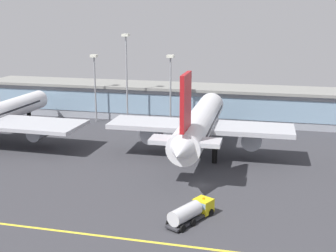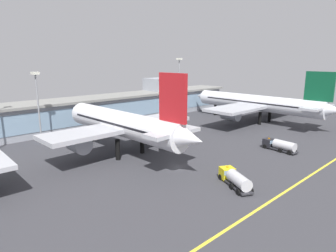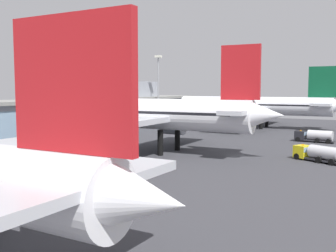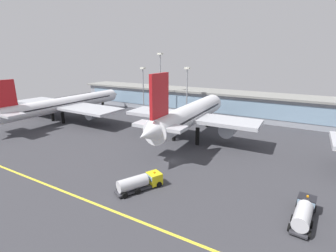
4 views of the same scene
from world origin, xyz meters
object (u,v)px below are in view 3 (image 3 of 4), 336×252
(baggage_tug_near, at_px, (313,136))
(apron_light_mast_far_east, at_px, (158,80))
(airliner_near_right, at_px, (156,115))
(airliner_far_right, at_px, (254,106))
(fuel_tanker_truck, at_px, (317,153))
(apron_light_mast_west, at_px, (30,86))

(baggage_tug_near, xyz_separation_m, apron_light_mast_far_east, (15.17, 51.59, 13.95))
(airliner_near_right, relative_size, airliner_far_right, 0.85)
(airliner_far_right, bearing_deg, apron_light_mast_far_east, 23.89)
(fuel_tanker_truck, bearing_deg, airliner_near_right, 34.61)
(airliner_near_right, relative_size, baggage_tug_near, 5.45)
(fuel_tanker_truck, distance_m, baggage_tug_near, 27.30)
(airliner_near_right, xyz_separation_m, apron_light_mast_far_east, (46.08, 26.14, 7.92))
(airliner_near_right, relative_size, fuel_tanker_truck, 5.50)
(fuel_tanker_truck, xyz_separation_m, baggage_tug_near, (26.87, 4.85, 0.00))
(airliner_near_right, relative_size, apron_light_mast_west, 2.53)
(baggage_tug_near, bearing_deg, fuel_tanker_truck, 105.66)
(airliner_far_right, bearing_deg, baggage_tug_near, 129.30)
(fuel_tanker_truck, bearing_deg, apron_light_mast_far_east, -9.67)
(baggage_tug_near, bearing_deg, airliner_far_right, -45.04)
(fuel_tanker_truck, distance_m, apron_light_mast_far_east, 71.75)
(airliner_far_right, relative_size, fuel_tanker_truck, 6.47)
(airliner_far_right, height_order, apron_light_mast_west, apron_light_mast_west)
(baggage_tug_near, height_order, apron_light_mast_far_east, apron_light_mast_far_east)
(airliner_far_right, bearing_deg, apron_light_mast_west, 70.30)
(airliner_near_right, height_order, apron_light_mast_far_east, apron_light_mast_far_east)
(airliner_far_right, xyz_separation_m, apron_light_mast_far_east, (-12.78, 28.53, 8.38))
(baggage_tug_near, bearing_deg, apron_light_mast_west, 47.07)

